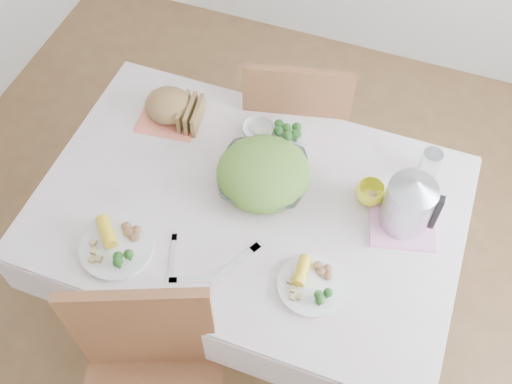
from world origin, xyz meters
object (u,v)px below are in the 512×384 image
(salad_bowl, at_px, (263,177))
(dinner_plate_left, at_px, (117,247))
(chair_far, at_px, (296,123))
(yellow_mug, at_px, (370,193))
(dinner_plate_right, at_px, (311,285))
(electric_kettle, at_px, (409,203))
(dining_table, at_px, (250,256))

(salad_bowl, height_order, dinner_plate_left, salad_bowl)
(chair_far, distance_m, yellow_mug, 0.74)
(salad_bowl, bearing_deg, chair_far, 94.12)
(chair_far, height_order, dinner_plate_right, chair_far)
(yellow_mug, xyz_separation_m, electric_kettle, (0.13, -0.05, 0.08))
(dining_table, height_order, salad_bowl, salad_bowl)
(dinner_plate_right, relative_size, electric_kettle, 0.96)
(dinner_plate_right, relative_size, yellow_mug, 2.19)
(dining_table, distance_m, dinner_plate_right, 0.55)
(chair_far, relative_size, yellow_mug, 9.63)
(yellow_mug, bearing_deg, chair_far, 129.59)
(chair_far, bearing_deg, salad_bowl, 80.94)
(dining_table, distance_m, chair_far, 0.68)
(salad_bowl, relative_size, yellow_mug, 3.09)
(dining_table, bearing_deg, chair_far, 91.91)
(dinner_plate_left, bearing_deg, electric_kettle, 26.37)
(dinner_plate_left, relative_size, electric_kettle, 1.08)
(yellow_mug, bearing_deg, dinner_plate_left, -146.79)
(electric_kettle, bearing_deg, salad_bowl, 166.89)
(chair_far, height_order, electric_kettle, electric_kettle)
(chair_far, bearing_deg, dinner_plate_right, 96.74)
(dinner_plate_left, height_order, yellow_mug, yellow_mug)
(dining_table, distance_m, salad_bowl, 0.44)
(dinner_plate_right, bearing_deg, electric_kettle, 56.92)
(salad_bowl, distance_m, yellow_mug, 0.38)
(salad_bowl, distance_m, dinner_plate_right, 0.44)
(dinner_plate_left, height_order, dinner_plate_right, dinner_plate_left)
(dinner_plate_left, xyz_separation_m, electric_kettle, (0.88, 0.44, 0.11))
(dinner_plate_left, distance_m, yellow_mug, 0.90)
(salad_bowl, bearing_deg, dinner_plate_right, -49.35)
(dining_table, height_order, dinner_plate_right, dinner_plate_right)
(dining_table, xyz_separation_m, salad_bowl, (0.02, 0.10, 0.43))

